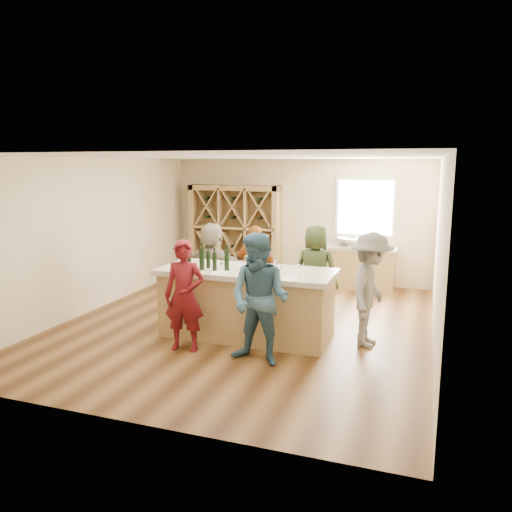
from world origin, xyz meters
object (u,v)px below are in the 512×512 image
(tasting_counter_base, at_px, (247,305))
(person_far_right, at_px, (316,271))
(person_far_left, at_px, (212,265))
(person_near_right, at_px, (260,299))
(person_far_mid, at_px, (256,269))
(wine_bottle_d, at_px, (215,262))
(wine_bottle_e, at_px, (227,260))
(person_near_left, at_px, (184,296))
(wine_bottle_a, at_px, (189,258))
(person_server, at_px, (370,290))
(sink, at_px, (348,242))
(wine_bottle_b, at_px, (202,259))
(wine_rack, at_px, (235,232))
(wine_bottle_c, at_px, (208,260))

(tasting_counter_base, xyz_separation_m, person_far_right, (0.78, 1.43, 0.32))
(tasting_counter_base, xyz_separation_m, person_far_left, (-1.22, 1.42, 0.30))
(person_near_right, xyz_separation_m, person_far_mid, (-0.87, 2.33, -0.10))
(wine_bottle_d, distance_m, person_far_right, 2.10)
(wine_bottle_e, height_order, person_near_left, person_near_left)
(wine_bottle_a, height_order, person_server, person_server)
(sink, bearing_deg, wine_bottle_a, -115.52)
(wine_bottle_a, xyz_separation_m, person_server, (2.76, 0.39, -0.37))
(sink, relative_size, person_far_mid, 0.34)
(person_near_left, xyz_separation_m, person_far_mid, (0.31, 2.22, -0.02))
(tasting_counter_base, distance_m, wine_bottle_b, 1.02)
(person_far_left, bearing_deg, person_server, 176.10)
(person_near_left, height_order, person_far_mid, person_near_left)
(wine_bottle_a, bearing_deg, person_far_left, 101.39)
(wine_rack, distance_m, sink, 2.70)
(wine_bottle_a, xyz_separation_m, wine_bottle_c, (0.30, 0.07, -0.02))
(person_server, bearing_deg, tasting_counter_base, 102.88)
(person_server, bearing_deg, wine_bottle_c, 103.78)
(wine_rack, height_order, person_far_left, wine_rack)
(wine_bottle_b, relative_size, wine_bottle_c, 1.26)
(person_far_mid, height_order, person_far_left, person_far_left)
(wine_bottle_b, xyz_separation_m, person_near_left, (-0.00, -0.59, -0.43))
(tasting_counter_base, relative_size, wine_bottle_e, 7.98)
(wine_bottle_e, xyz_separation_m, person_far_mid, (-0.09, 1.57, -0.45))
(wine_bottle_c, bearing_deg, wine_bottle_e, -13.43)
(wine_bottle_c, bearing_deg, person_near_left, -93.81)
(person_near_left, xyz_separation_m, person_far_left, (-0.57, 2.27, -0.01))
(wine_bottle_d, height_order, person_far_left, person_far_left)
(wine_bottle_c, xyz_separation_m, person_server, (2.46, 0.32, -0.36))
(sink, bearing_deg, person_far_right, -95.11)
(wine_bottle_a, distance_m, person_server, 2.81)
(wine_rack, bearing_deg, person_far_left, -78.46)
(person_near_left, height_order, person_far_left, person_near_left)
(person_near_right, bearing_deg, sink, 92.70)
(wine_bottle_e, bearing_deg, wine_bottle_d, -161.26)
(wine_bottle_b, xyz_separation_m, wine_bottle_c, (0.04, 0.14, -0.03))
(wine_rack, relative_size, person_near_right, 1.23)
(wine_bottle_e, relative_size, person_far_mid, 0.21)
(sink, relative_size, person_far_left, 0.34)
(person_near_right, bearing_deg, wine_bottle_c, 151.55)
(wine_bottle_d, distance_m, wine_bottle_e, 0.19)
(wine_rack, distance_m, wine_bottle_e, 4.29)
(sink, distance_m, person_near_left, 4.89)
(wine_bottle_e, height_order, person_far_left, person_far_left)
(wine_bottle_e, distance_m, person_far_left, 1.93)
(person_near_right, bearing_deg, wine_bottle_e, 144.15)
(person_near_left, relative_size, person_far_left, 1.01)
(sink, xyz_separation_m, wine_bottle_b, (-1.63, -4.01, 0.23))
(wine_bottle_d, relative_size, wine_bottle_e, 0.85)
(sink, distance_m, person_far_right, 2.35)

